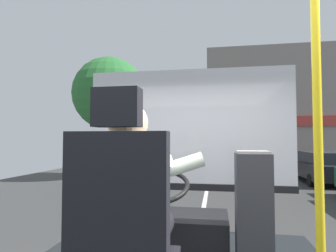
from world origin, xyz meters
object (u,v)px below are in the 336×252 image
(driver_seat, at_px, (123,246))
(parked_car_black, at_px, (324,167))
(handrail_pole, at_px, (318,129))
(bus_driver, at_px, (132,201))
(steering_console, at_px, (167,234))
(fare_box, at_px, (253,214))

(driver_seat, height_order, parked_car_black, driver_seat)
(driver_seat, xyz_separation_m, handrail_pole, (0.96, 0.20, 0.57))
(driver_seat, distance_m, parked_car_black, 12.16)
(bus_driver, relative_size, parked_car_black, 0.21)
(bus_driver, bearing_deg, handrail_pole, 3.92)
(driver_seat, bearing_deg, parked_car_black, 66.84)
(bus_driver, relative_size, handrail_pole, 0.36)
(steering_console, height_order, fare_box, fare_box)
(bus_driver, xyz_separation_m, steering_console, (-0.00, 1.10, -0.53))
(bus_driver, relative_size, fare_box, 0.82)
(parked_car_black, bearing_deg, steering_console, -115.68)
(driver_seat, distance_m, handrail_pole, 1.14)
(steering_console, distance_m, fare_box, 0.82)
(bus_driver, xyz_separation_m, fare_box, (0.73, 0.85, -0.26))
(parked_car_black, bearing_deg, fare_box, -111.65)
(bus_driver, bearing_deg, fare_box, 49.24)
(handrail_pole, bearing_deg, bus_driver, -176.08)
(handrail_pole, distance_m, fare_box, 1.04)
(driver_seat, relative_size, handrail_pole, 0.58)
(bus_driver, distance_m, fare_box, 1.15)
(fare_box, height_order, parked_car_black, fare_box)
(bus_driver, height_order, fare_box, bus_driver)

